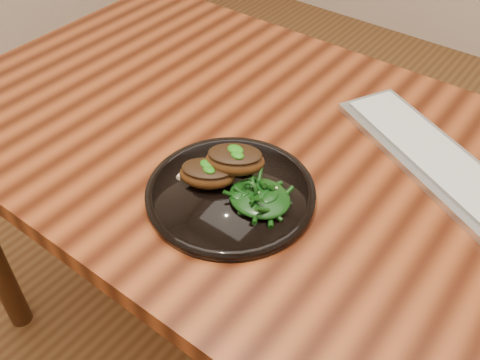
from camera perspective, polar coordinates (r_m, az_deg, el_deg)
name	(u,v)px	position (r m, az deg, el deg)	size (l,w,h in m)	color
desk	(319,202)	(1.01, 8.48, -2.31)	(1.60, 0.80, 0.75)	#351206
plate	(231,193)	(0.88, -1.02, -1.37)	(0.28, 0.28, 0.02)	black
lamb_chop_front	(207,173)	(0.88, -3.54, 0.70)	(0.11, 0.10, 0.04)	#49260E
lamb_chop_back	(235,159)	(0.87, -0.58, 2.21)	(0.12, 0.10, 0.04)	#49260E
herb_smear	(236,161)	(0.93, -0.43, 2.03)	(0.09, 0.06, 0.01)	#0E4F08
greens_heap	(260,195)	(0.85, 2.11, -1.57)	(0.10, 0.10, 0.04)	black
keyboard	(434,158)	(1.01, 19.95, 2.21)	(0.43, 0.31, 0.02)	#B7BABC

